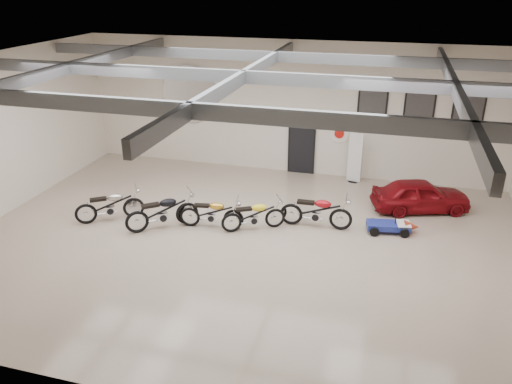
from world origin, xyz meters
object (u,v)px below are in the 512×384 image
(banner_stand, at_px, (355,158))
(motorcycle_black, at_px, (162,211))
(motorcycle_gold, at_px, (211,212))
(motorcycle_yellow, at_px, (253,215))
(motorcycle_red, at_px, (316,210))
(go_kart, at_px, (393,224))
(vintage_car, at_px, (421,195))
(motorcycle_silver, at_px, (109,205))

(banner_stand, xyz_separation_m, motorcycle_black, (-5.24, -5.27, -0.37))
(motorcycle_gold, distance_m, motorcycle_yellow, 1.28)
(banner_stand, distance_m, motorcycle_black, 7.44)
(motorcycle_red, distance_m, go_kart, 2.32)
(banner_stand, distance_m, motorcycle_red, 4.06)
(motorcycle_red, relative_size, go_kart, 1.38)
(motorcycle_gold, relative_size, motorcycle_yellow, 1.00)
(motorcycle_black, distance_m, motorcycle_yellow, 2.76)
(motorcycle_gold, height_order, motorcycle_red, motorcycle_red)
(motorcycle_gold, distance_m, vintage_car, 6.81)
(banner_stand, xyz_separation_m, motorcycle_red, (-0.77, -3.97, -0.38))
(motorcycle_red, bearing_deg, motorcycle_black, -165.82)
(banner_stand, bearing_deg, motorcycle_red, -89.64)
(motorcycle_silver, xyz_separation_m, go_kart, (8.55, 1.54, -0.25))
(motorcycle_yellow, height_order, go_kart, motorcycle_yellow)
(motorcycle_gold, xyz_separation_m, vintage_car, (6.14, 2.95, 0.03))
(motorcycle_black, xyz_separation_m, motorcycle_yellow, (2.68, 0.63, -0.07))
(motorcycle_yellow, relative_size, motorcycle_red, 0.89)
(banner_stand, height_order, motorcycle_yellow, banner_stand)
(motorcycle_black, height_order, vintage_car, motorcycle_black)
(motorcycle_silver, bearing_deg, go_kart, -23.68)
(vintage_car, bearing_deg, motorcycle_yellow, 101.29)
(banner_stand, xyz_separation_m, motorcycle_gold, (-3.82, -4.82, -0.44))
(motorcycle_silver, distance_m, vintage_car, 9.94)
(motorcycle_black, distance_m, motorcycle_red, 4.65)
(banner_stand, distance_m, go_kart, 4.04)
(banner_stand, relative_size, vintage_car, 0.61)
(go_kart, bearing_deg, banner_stand, 102.61)
(motorcycle_red, xyz_separation_m, go_kart, (2.29, 0.28, -0.28))
(motorcycle_gold, bearing_deg, go_kart, 2.71)
(banner_stand, xyz_separation_m, motorcycle_yellow, (-2.55, -4.64, -0.44))
(banner_stand, relative_size, go_kart, 1.21)
(motorcycle_silver, height_order, motorcycle_yellow, motorcycle_silver)
(banner_stand, height_order, motorcycle_gold, banner_stand)
(motorcycle_yellow, xyz_separation_m, motorcycle_red, (1.78, 0.67, 0.06))
(banner_stand, bearing_deg, motorcycle_silver, -131.97)
(go_kart, bearing_deg, motorcycle_silver, -179.43)
(motorcycle_yellow, distance_m, vintage_car, 5.60)
(go_kart, bearing_deg, motorcycle_black, -176.50)
(motorcycle_silver, distance_m, go_kart, 8.69)
(motorcycle_black, bearing_deg, banner_stand, 6.81)
(motorcycle_silver, bearing_deg, motorcycle_gold, -26.64)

